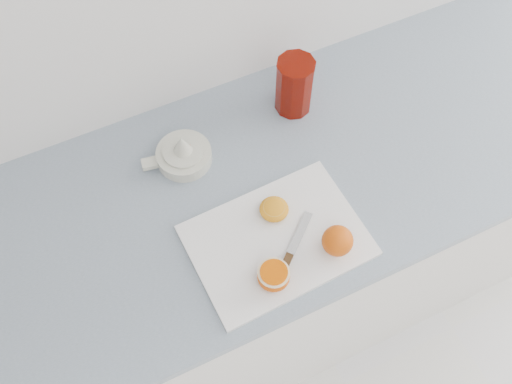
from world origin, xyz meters
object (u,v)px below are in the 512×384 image
(cutting_board, at_px, (277,240))
(citrus_juicer, at_px, (183,154))
(red_tumbler, at_px, (294,87))
(half_orange, at_px, (274,276))
(counter, at_px, (286,246))

(cutting_board, distance_m, citrus_juicer, 0.30)
(red_tumbler, bearing_deg, half_orange, -122.29)
(cutting_board, relative_size, citrus_juicer, 2.24)
(half_orange, distance_m, red_tumbler, 0.47)
(half_orange, bearing_deg, citrus_juicer, 98.45)
(half_orange, distance_m, citrus_juicer, 0.37)
(citrus_juicer, xyz_separation_m, red_tumbler, (0.30, 0.03, 0.05))
(counter, distance_m, cutting_board, 0.49)
(counter, xyz_separation_m, cutting_board, (-0.12, -0.16, 0.45))
(citrus_juicer, height_order, red_tumbler, red_tumbler)
(counter, distance_m, half_orange, 0.56)
(cutting_board, bearing_deg, citrus_juicer, 109.82)
(half_orange, relative_size, red_tumbler, 0.45)
(cutting_board, height_order, citrus_juicer, citrus_juicer)
(counter, distance_m, red_tumbler, 0.54)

